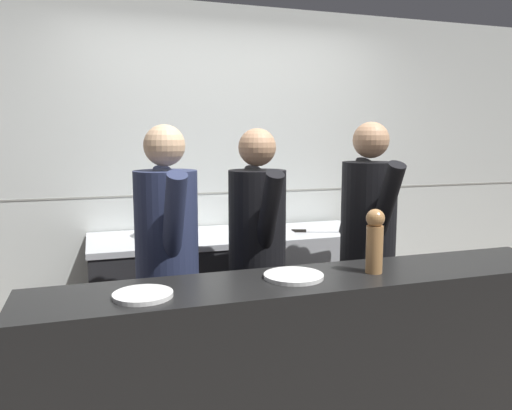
# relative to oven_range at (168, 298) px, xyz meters

# --- Properties ---
(wall_back_tiled) EXTENTS (8.00, 0.06, 2.60)m
(wall_back_tiled) POSITION_rel_oven_range_xyz_m (0.55, 0.40, 0.85)
(wall_back_tiled) COLOR silver
(wall_back_tiled) RESTS_ON ground_plane
(oven_range) EXTENTS (1.07, 0.71, 0.89)m
(oven_range) POSITION_rel_oven_range_xyz_m (0.00, 0.00, 0.00)
(oven_range) COLOR #232326
(oven_range) RESTS_ON ground_plane
(prep_counter) EXTENTS (0.93, 0.65, 0.88)m
(prep_counter) POSITION_rel_oven_range_xyz_m (1.05, -0.00, -0.01)
(prep_counter) COLOR #B7BABF
(prep_counter) RESTS_ON ground_plane
(pass_counter) EXTENTS (2.62, 0.45, 0.96)m
(pass_counter) POSITION_rel_oven_range_xyz_m (0.49, -1.46, 0.03)
(pass_counter) COLOR black
(pass_counter) RESTS_ON ground_plane
(stock_pot) EXTENTS (0.32, 0.32, 0.19)m
(stock_pot) POSITION_rel_oven_range_xyz_m (0.00, 0.04, 0.55)
(stock_pot) COLOR #B7BABF
(stock_pot) RESTS_ON oven_range
(mixing_bowl_steel) EXTENTS (0.27, 0.27, 0.08)m
(mixing_bowl_steel) POSITION_rel_oven_range_xyz_m (0.84, 0.02, 0.48)
(mixing_bowl_steel) COLOR #B7BABF
(mixing_bowl_steel) RESTS_ON prep_counter
(chefs_knife) EXTENTS (0.37, 0.16, 0.02)m
(chefs_knife) POSITION_rel_oven_range_xyz_m (1.08, -0.10, 0.44)
(chefs_knife) COLOR #B7BABF
(chefs_knife) RESTS_ON prep_counter
(plated_dish_main) EXTENTS (0.24, 0.24, 0.02)m
(plated_dish_main) POSITION_rel_oven_range_xyz_m (-0.30, -1.50, 0.52)
(plated_dish_main) COLOR white
(plated_dish_main) RESTS_ON pass_counter
(plated_dish_appetiser) EXTENTS (0.27, 0.27, 0.02)m
(plated_dish_appetiser) POSITION_rel_oven_range_xyz_m (0.37, -1.44, 0.52)
(plated_dish_appetiser) COLOR white
(plated_dish_appetiser) RESTS_ON pass_counter
(pepper_mill) EXTENTS (0.09, 0.09, 0.30)m
(pepper_mill) POSITION_rel_oven_range_xyz_m (0.76, -1.47, 0.67)
(pepper_mill) COLOR #AD7A47
(pepper_mill) RESTS_ON pass_counter
(chef_head_cook) EXTENTS (0.35, 0.72, 1.66)m
(chef_head_cook) POSITION_rel_oven_range_xyz_m (-0.11, -0.82, 0.48)
(chef_head_cook) COLOR black
(chef_head_cook) RESTS_ON ground_plane
(chef_sous) EXTENTS (0.34, 0.71, 1.64)m
(chef_sous) POSITION_rel_oven_range_xyz_m (0.42, -0.75, 0.47)
(chef_sous) COLOR black
(chef_sous) RESTS_ON ground_plane
(chef_line) EXTENTS (0.36, 0.74, 1.69)m
(chef_line) POSITION_rel_oven_range_xyz_m (1.15, -0.76, 0.49)
(chef_line) COLOR black
(chef_line) RESTS_ON ground_plane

